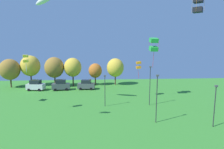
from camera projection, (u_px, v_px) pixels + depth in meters
kite_flying_0 at (198, 5)px, 27.37m from camera, size 1.91×1.91×2.25m
kite_flying_3 at (45, 0)px, 27.93m from camera, size 4.02×2.74×1.92m
kite_flying_4 at (139, 65)px, 35.29m from camera, size 0.97×0.91×3.46m
kite_flying_5 at (26, 59)px, 25.88m from camera, size 0.83×0.84×2.64m
kite_flying_6 at (154, 45)px, 34.63m from camera, size 1.50×1.65×6.06m
parked_car_leftmost at (36, 85)px, 42.31m from camera, size 4.34×2.51×2.57m
parked_car_second_from_left at (61, 85)px, 42.53m from camera, size 4.40×2.32×2.62m
parked_car_third_from_left at (86, 85)px, 43.39m from camera, size 4.29×2.19×2.45m
light_post_0 at (150, 84)px, 30.63m from camera, size 0.36×0.20×6.96m
light_post_1 at (157, 96)px, 23.15m from camera, size 0.36×0.20×6.55m
light_post_2 at (105, 89)px, 30.03m from camera, size 0.36×0.20×5.49m
light_post_3 at (215, 103)px, 21.91m from camera, size 0.36×0.20×5.41m
treeline_tree_0 at (10, 69)px, 45.20m from camera, size 4.97×4.97×7.49m
treeline_tree_1 at (30, 66)px, 47.27m from camera, size 5.10×5.10×8.30m
treeline_tree_2 at (54, 67)px, 46.08m from camera, size 4.99×4.99×7.92m
treeline_tree_3 at (73, 67)px, 46.73m from camera, size 4.60×4.60×7.68m
treeline_tree_4 at (95, 71)px, 48.42m from camera, size 3.67×3.67×6.10m
treeline_tree_5 at (115, 68)px, 48.80m from camera, size 4.73×4.73×7.47m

